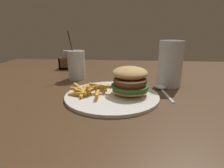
{
  "coord_description": "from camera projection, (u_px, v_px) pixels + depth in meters",
  "views": [
    {
      "loc": [
        0.02,
        -0.68,
        1.0
      ],
      "look_at": [
        -0.03,
        -0.1,
        0.82
      ],
      "focal_mm": 30.0,
      "sensor_mm": 36.0,
      "label": 1
    }
  ],
  "objects": [
    {
      "name": "condiment_caddy",
      "position": [
        70.0,
        62.0,
        1.06
      ],
      "size": [
        0.11,
        0.08,
        0.1
      ],
      "color": "brown",
      "rests_on": "dining_table"
    },
    {
      "name": "dining_table",
      "position": [
        122.0,
        109.0,
        0.74
      ],
      "size": [
        1.61,
        1.27,
        0.78
      ],
      "color": "#4C331E",
      "rests_on": "ground_plane"
    },
    {
      "name": "juice_glass",
      "position": [
        77.0,
        66.0,
        0.84
      ],
      "size": [
        0.08,
        0.08,
        0.21
      ],
      "color": "silver",
      "rests_on": "dining_table"
    },
    {
      "name": "meal_plate_near",
      "position": [
        120.0,
        88.0,
        0.62
      ],
      "size": [
        0.31,
        0.31,
        0.1
      ],
      "color": "white",
      "rests_on": "dining_table"
    },
    {
      "name": "beer_glass",
      "position": [
        170.0,
        65.0,
        0.73
      ],
      "size": [
        0.09,
        0.09,
        0.18
      ],
      "color": "silver",
      "rests_on": "dining_table"
    },
    {
      "name": "spoon",
      "position": [
        161.0,
        87.0,
        0.71
      ],
      "size": [
        0.05,
        0.17,
        0.02
      ],
      "rotation": [
        0.0,
        0.0,
        1.7
      ],
      "color": "silver",
      "rests_on": "dining_table"
    }
  ]
}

